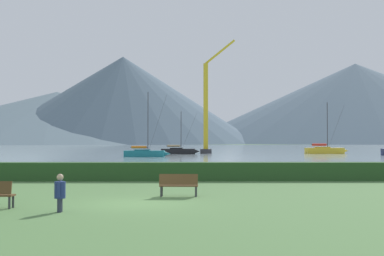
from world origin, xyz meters
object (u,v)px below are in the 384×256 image
sailboat_slip_3 (325,150)px  sailboat_slip_6 (179,151)px  person_seated_viewer (60,191)px  sailboat_slip_4 (145,153)px  dock_crane (207,113)px  park_bench_under_tree (179,184)px

sailboat_slip_3 → sailboat_slip_6: 25.95m
sailboat_slip_3 → person_seated_viewer: size_ratio=7.28×
sailboat_slip_4 → dock_crane: (9.54, 18.88, 6.70)m
person_seated_viewer → dock_crane: dock_crane is taller
park_bench_under_tree → dock_crane: size_ratio=0.08×
dock_crane → sailboat_slip_3: bearing=-4.4°
park_bench_under_tree → person_seated_viewer: bearing=-127.0°
person_seated_viewer → sailboat_slip_6: bearing=85.2°
sailboat_slip_3 → park_bench_under_tree: 73.34m
park_bench_under_tree → person_seated_viewer: (-3.83, -4.57, 0.16)m
sailboat_slip_6 → park_bench_under_tree: sailboat_slip_6 is taller
dock_crane → person_seated_viewer: bearing=-95.9°
sailboat_slip_4 → park_bench_under_tree: 52.01m
park_bench_under_tree → sailboat_slip_4: bearing=99.1°
park_bench_under_tree → person_seated_viewer: person_seated_viewer is taller
sailboat_slip_3 → dock_crane: dock_crane is taller
sailboat_slip_3 → dock_crane: 22.00m
sailboat_slip_4 → person_seated_viewer: bearing=-84.9°
dock_crane → park_bench_under_tree: bearing=-93.2°
sailboat_slip_6 → person_seated_viewer: 71.67m
person_seated_viewer → dock_crane: (7.80, 75.16, 6.58)m
sailboat_slip_4 → park_bench_under_tree: sailboat_slip_4 is taller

